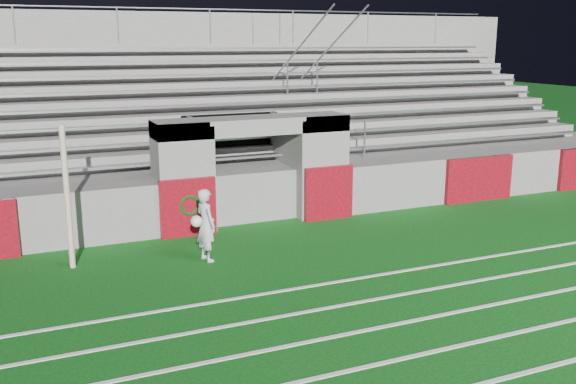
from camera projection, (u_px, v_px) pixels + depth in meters
name	position (u px, v px, depth m)	size (l,w,h in m)	color
ground	(314.00, 265.00, 12.87)	(90.00, 90.00, 0.00)	#0C4911
field_post	(67.00, 198.00, 12.42)	(0.11, 0.11, 2.86)	#C9B195
stadium_structure	(202.00, 137.00, 19.64)	(26.00, 8.48, 5.42)	slate
goalkeeper_with_ball	(206.00, 225.00, 12.99)	(0.61, 0.64, 1.51)	#B3B7BD
hose_coil	(189.00, 205.00, 14.63)	(0.51, 0.14, 0.51)	#0D410D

